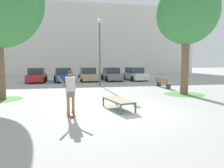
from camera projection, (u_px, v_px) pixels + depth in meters
ground_plane at (127, 110)px, 9.24m from camera, size 120.00×120.00×0.00m
building_facade at (83, 40)px, 37.46m from camera, size 41.27×4.00×12.15m
skate_box at (118, 100)px, 9.43m from camera, size 1.20×2.03×0.46m
skateboard at (71, 114)px, 8.33m from camera, size 0.37×0.82×0.09m
skater at (70, 89)px, 8.23m from camera, size 0.99×0.34×1.69m
grass_patch_near_left at (2, 99)px, 11.93m from camera, size 2.27×2.27×0.01m
tree_near_right at (187, 12)px, 13.29m from camera, size 3.97×3.97×7.45m
grass_patch_near_right at (184, 94)px, 13.85m from camera, size 2.61×2.61×0.01m
car_red at (37, 76)px, 22.12m from camera, size 2.04×4.26×1.50m
car_blue at (63, 75)px, 22.80m from camera, size 2.25×4.36×1.50m
car_tan at (88, 75)px, 23.48m from camera, size 2.10×4.29×1.50m
car_grey at (111, 74)px, 24.05m from camera, size 2.05×4.27×1.50m
car_white at (135, 74)px, 24.34m from camera, size 2.29×4.37×1.50m
park_bench at (163, 82)px, 17.34m from camera, size 0.48×2.41×0.83m
light_post at (100, 42)px, 18.12m from camera, size 0.36×0.36×5.83m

